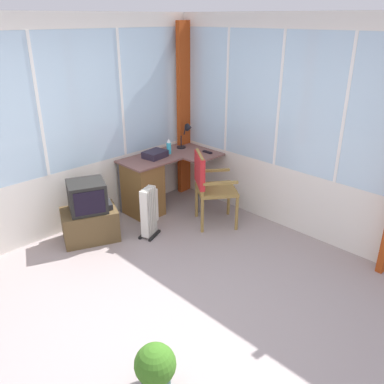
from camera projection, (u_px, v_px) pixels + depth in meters
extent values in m
cube|color=gray|center=(165.00, 315.00, 3.73)|extent=(5.40, 5.10, 0.06)
cube|color=silver|center=(52.00, 205.00, 4.92)|extent=(4.40, 0.06, 0.79)
cube|color=silver|center=(38.00, 107.00, 4.44)|extent=(4.31, 0.06, 1.59)
cube|color=silver|center=(24.00, 20.00, 4.08)|extent=(4.40, 0.06, 0.18)
cube|color=white|center=(38.00, 107.00, 4.44)|extent=(0.04, 0.07, 1.59)
cube|color=white|center=(120.00, 95.00, 5.14)|extent=(0.04, 0.07, 1.59)
cube|color=silver|center=(300.00, 202.00, 4.99)|extent=(0.06, 4.10, 0.79)
cube|color=silver|center=(312.00, 106.00, 4.51)|extent=(0.06, 4.01, 1.59)
cube|color=silver|center=(322.00, 20.00, 4.16)|extent=(0.06, 4.10, 0.18)
cube|color=white|center=(346.00, 112.00, 4.24)|extent=(0.07, 0.04, 1.59)
cube|color=white|center=(281.00, 101.00, 4.78)|extent=(0.07, 0.04, 1.59)
cube|color=white|center=(228.00, 92.00, 5.31)|extent=(0.07, 0.04, 1.59)
cube|color=#A83D14|center=(184.00, 112.00, 5.84)|extent=(0.25, 0.09, 2.46)
cube|color=brown|center=(164.00, 156.00, 5.55)|extent=(1.29, 0.55, 0.02)
cube|color=brown|center=(204.00, 156.00, 5.52)|extent=(0.55, 0.28, 0.02)
cube|color=brown|center=(142.00, 189.00, 5.44)|extent=(0.40, 0.51, 0.72)
cylinder|color=#4C4C51|center=(197.00, 188.00, 5.46)|extent=(0.04, 0.04, 0.73)
cylinder|color=#4C4C51|center=(120.00, 188.00, 5.47)|extent=(0.04, 0.04, 0.73)
cylinder|color=black|center=(181.00, 147.00, 5.83)|extent=(0.13, 0.13, 0.02)
cylinder|color=black|center=(181.00, 141.00, 5.80)|extent=(0.02, 0.02, 0.16)
cylinder|color=black|center=(185.00, 130.00, 5.74)|extent=(0.04, 0.08, 0.16)
cone|color=black|center=(189.00, 127.00, 5.74)|extent=(0.11, 0.11, 0.12)
cube|color=black|center=(207.00, 152.00, 5.62)|extent=(0.04, 0.15, 0.02)
cylinder|color=#3BBEDC|center=(169.00, 148.00, 5.56)|extent=(0.06, 0.06, 0.16)
cone|color=white|center=(169.00, 141.00, 5.52)|extent=(0.06, 0.06, 0.06)
cube|color=#292232|center=(155.00, 154.00, 5.42)|extent=(0.33, 0.27, 0.09)
cylinder|color=olive|center=(237.00, 214.00, 5.06)|extent=(0.04, 0.04, 0.45)
cylinder|color=olive|center=(229.00, 199.00, 5.46)|extent=(0.04, 0.04, 0.45)
cylinder|color=olive|center=(202.00, 216.00, 5.00)|extent=(0.04, 0.04, 0.45)
cylinder|color=olive|center=(197.00, 201.00, 5.40)|extent=(0.04, 0.04, 0.45)
cube|color=olive|center=(216.00, 190.00, 5.13)|extent=(0.67, 0.67, 0.04)
cube|color=olive|center=(200.00, 172.00, 5.00)|extent=(0.28, 0.37, 0.47)
cube|color=red|center=(200.00, 170.00, 4.99)|extent=(0.32, 0.41, 0.40)
cube|color=olive|center=(221.00, 183.00, 4.86)|extent=(0.37, 0.29, 0.03)
cube|color=olive|center=(213.00, 171.00, 5.26)|extent=(0.37, 0.29, 0.03)
cube|color=brown|center=(90.00, 224.00, 4.87)|extent=(0.76, 0.65, 0.39)
cube|color=black|center=(87.00, 196.00, 4.72)|extent=(0.54, 0.53, 0.36)
cube|color=black|center=(90.00, 203.00, 4.55)|extent=(0.32, 0.14, 0.28)
cube|color=#262628|center=(100.00, 205.00, 4.83)|extent=(0.32, 0.30, 0.07)
cube|color=white|center=(144.00, 215.00, 4.79)|extent=(0.06, 0.10, 0.61)
cube|color=white|center=(146.00, 214.00, 4.82)|extent=(0.06, 0.10, 0.61)
cube|color=white|center=(148.00, 212.00, 4.86)|extent=(0.06, 0.10, 0.61)
cube|color=white|center=(149.00, 211.00, 4.89)|extent=(0.06, 0.10, 0.61)
cube|color=white|center=(151.00, 209.00, 4.93)|extent=(0.06, 0.10, 0.61)
cube|color=white|center=(153.00, 208.00, 4.96)|extent=(0.06, 0.10, 0.61)
cube|color=black|center=(155.00, 236.00, 4.98)|extent=(0.26, 0.13, 0.03)
cube|color=black|center=(145.00, 233.00, 5.03)|extent=(0.26, 0.13, 0.03)
cube|color=white|center=(154.00, 205.00, 4.98)|extent=(0.08, 0.10, 0.42)
cylinder|color=#31504A|center=(156.00, 382.00, 2.94)|extent=(0.22, 0.22, 0.11)
sphere|color=#386D1E|center=(155.00, 364.00, 2.87)|extent=(0.31, 0.31, 0.31)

